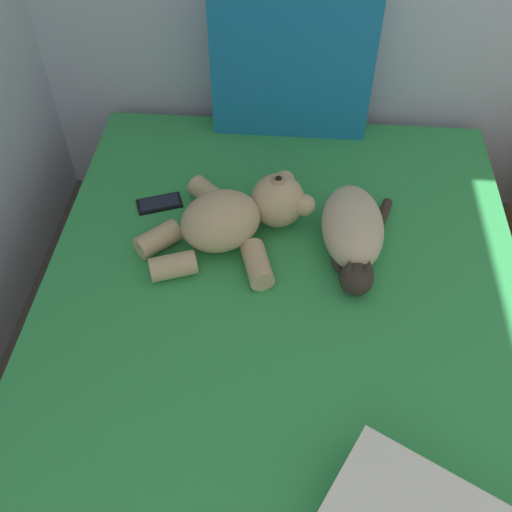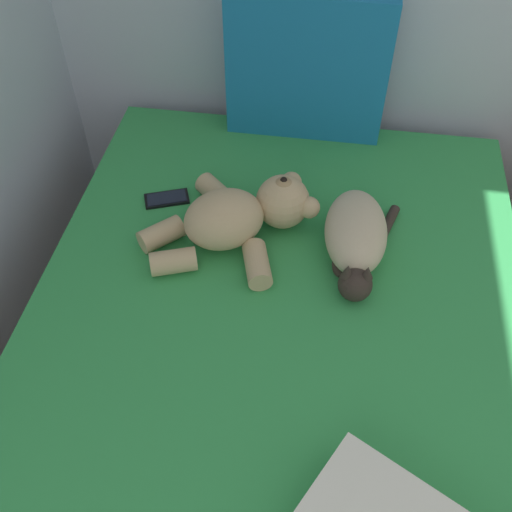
{
  "view_description": "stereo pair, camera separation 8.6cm",
  "coord_description": "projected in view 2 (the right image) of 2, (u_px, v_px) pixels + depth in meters",
  "views": [
    {
      "loc": [
        1.0,
        2.47,
        1.84
      ],
      "look_at": [
        0.91,
        3.64,
        0.53
      ],
      "focal_mm": 41.93,
      "sensor_mm": 36.0,
      "label": 1
    },
    {
      "loc": [
        1.08,
        2.48,
        1.84
      ],
      "look_at": [
        0.91,
        3.64,
        0.53
      ],
      "focal_mm": 41.93,
      "sensor_mm": 36.0,
      "label": 2
    }
  ],
  "objects": [
    {
      "name": "cell_phone",
      "position": [
        167.0,
        199.0,
        2.02
      ],
      "size": [
        0.16,
        0.12,
        0.01
      ],
      "color": "black",
      "rests_on": "bed"
    },
    {
      "name": "bed",
      "position": [
        274.0,
        366.0,
        1.86
      ],
      "size": [
        1.5,
        1.99,
        0.46
      ],
      "color": "#9E7A56",
      "rests_on": "ground_plane"
    },
    {
      "name": "cat",
      "position": [
        356.0,
        237.0,
        1.81
      ],
      "size": [
        0.25,
        0.43,
        0.15
      ],
      "color": "#C6B293",
      "rests_on": "bed"
    },
    {
      "name": "patterned_cushion",
      "position": [
        307.0,
        66.0,
        2.09
      ],
      "size": [
        0.57,
        0.12,
        0.53
      ],
      "color": "#1972AD",
      "rests_on": "bed"
    },
    {
      "name": "teddy_bear",
      "position": [
        241.0,
        216.0,
        1.86
      ],
      "size": [
        0.56,
        0.45,
        0.19
      ],
      "color": "tan",
      "rests_on": "bed"
    }
  ]
}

